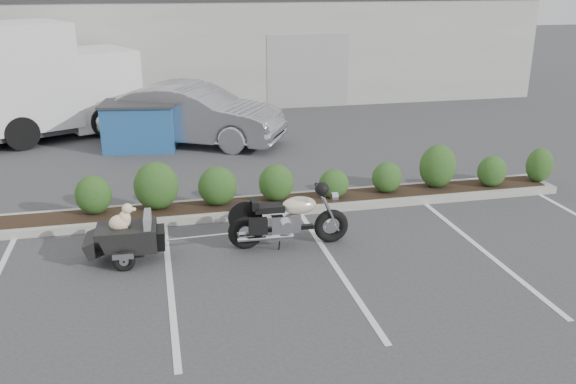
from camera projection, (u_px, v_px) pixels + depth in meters
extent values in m
plane|color=#38383A|center=(257.00, 257.00, 10.41)|extent=(90.00, 90.00, 0.00)
cube|color=#9E9E93|center=(286.00, 204.00, 12.61)|extent=(12.00, 1.00, 0.15)
cube|color=#9EA099|center=(185.00, 40.00, 25.36)|extent=(26.00, 10.00, 4.00)
torus|color=black|center=(246.00, 232.00, 10.64)|extent=(0.63, 0.18, 0.63)
torus|color=black|center=(331.00, 226.00, 10.90)|extent=(0.63, 0.18, 0.63)
cylinder|color=silver|center=(246.00, 232.00, 10.64)|extent=(0.27, 0.12, 0.26)
cylinder|color=silver|center=(331.00, 226.00, 10.90)|extent=(0.23, 0.10, 0.22)
cylinder|color=silver|center=(329.00, 210.00, 10.69)|extent=(0.40, 0.06, 0.83)
cylinder|color=silver|center=(327.00, 206.00, 10.86)|extent=(0.40, 0.06, 0.83)
cylinder|color=silver|center=(320.00, 190.00, 10.63)|extent=(0.06, 0.65, 0.03)
cylinder|color=silver|center=(334.00, 197.00, 10.73)|extent=(0.12, 0.17, 0.17)
sphere|color=black|center=(322.00, 189.00, 10.33)|extent=(0.25, 0.25, 0.24)
cube|color=silver|center=(285.00, 222.00, 10.71)|extent=(0.53, 0.34, 0.32)
cube|color=black|center=(290.00, 228.00, 10.77)|extent=(0.84, 0.13, 0.07)
ellipsoid|color=beige|center=(299.00, 205.00, 10.66)|extent=(0.63, 0.37, 0.31)
cube|color=black|center=(269.00, 208.00, 10.57)|extent=(0.52, 0.30, 0.11)
cube|color=black|center=(255.00, 205.00, 10.50)|extent=(0.12, 0.28, 0.15)
cylinder|color=silver|center=(266.00, 238.00, 10.56)|extent=(0.98, 0.12, 0.08)
cylinder|color=silver|center=(263.00, 230.00, 10.87)|extent=(0.98, 0.12, 0.08)
cube|color=black|center=(258.00, 226.00, 10.36)|extent=(0.32, 0.14, 0.28)
cube|color=black|center=(127.00, 237.00, 10.16)|extent=(1.01, 0.71, 0.39)
cube|color=slate|center=(148.00, 222.00, 10.13)|extent=(0.14, 0.58, 0.28)
cube|color=slate|center=(129.00, 232.00, 10.13)|extent=(0.68, 0.60, 0.04)
cube|color=black|center=(96.00, 243.00, 10.09)|extent=(0.38, 0.69, 0.34)
cube|color=black|center=(159.00, 237.00, 10.26)|extent=(0.21, 0.47, 0.32)
torus|color=black|center=(124.00, 261.00, 9.87)|extent=(0.37, 0.12, 0.36)
torus|color=black|center=(127.00, 242.00, 10.60)|extent=(0.37, 0.12, 0.36)
cube|color=silver|center=(123.00, 256.00, 9.79)|extent=(0.34, 0.09, 0.09)
cube|color=silver|center=(127.00, 235.00, 10.60)|extent=(0.34, 0.09, 0.09)
cylinder|color=black|center=(126.00, 251.00, 10.23)|extent=(0.07, 0.84, 0.04)
cylinder|color=silver|center=(173.00, 240.00, 10.32)|extent=(0.56, 0.06, 0.03)
ellipsoid|color=beige|center=(120.00, 223.00, 10.05)|extent=(0.36, 0.25, 0.28)
ellipsoid|color=beige|center=(125.00, 218.00, 10.04)|extent=(0.21, 0.20, 0.26)
sphere|color=beige|center=(127.00, 209.00, 9.99)|extent=(0.18, 0.18, 0.18)
ellipsoid|color=beige|center=(133.00, 209.00, 10.01)|extent=(0.13, 0.08, 0.07)
sphere|color=black|center=(136.00, 209.00, 10.02)|extent=(0.03, 0.03, 0.03)
ellipsoid|color=beige|center=(125.00, 209.00, 9.93)|extent=(0.05, 0.04, 0.10)
ellipsoid|color=beige|center=(125.00, 207.00, 10.02)|extent=(0.05, 0.04, 0.10)
cylinder|color=beige|center=(127.00, 229.00, 10.05)|extent=(0.04, 0.04, 0.11)
cylinder|color=beige|center=(128.00, 227.00, 10.15)|extent=(0.04, 0.04, 0.11)
imported|color=#A3A2A9|center=(193.00, 114.00, 17.19)|extent=(5.36, 3.98, 1.69)
cube|color=#1B4F8B|center=(140.00, 127.00, 16.69)|extent=(2.05, 1.53, 1.25)
cube|color=#2D2D30|center=(138.00, 103.00, 16.47)|extent=(2.17, 1.65, 0.06)
cube|color=silver|center=(95.00, 87.00, 18.73)|extent=(2.88, 3.03, 2.28)
cube|color=black|center=(96.00, 97.00, 18.83)|extent=(0.90, 1.82, 1.04)
cube|color=#2D2D30|center=(18.00, 128.00, 17.67)|extent=(7.55, 5.10, 0.21)
cylinder|color=black|center=(105.00, 121.00, 18.04)|extent=(0.97, 0.65, 0.93)
cylinder|color=black|center=(78.00, 109.00, 19.74)|extent=(0.97, 0.65, 0.93)
cylinder|color=black|center=(22.00, 133.00, 16.67)|extent=(0.97, 0.65, 0.93)
cylinder|color=black|center=(0.00, 119.00, 18.37)|extent=(0.97, 0.65, 0.93)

